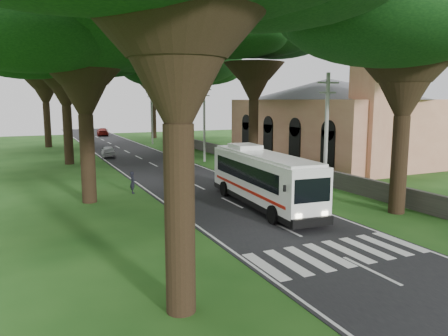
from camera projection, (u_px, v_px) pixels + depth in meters
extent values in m
plane|color=#194213|center=(308.00, 240.00, 19.96)|extent=(140.00, 140.00, 0.00)
cube|color=black|center=(156.00, 166.00, 42.39)|extent=(8.00, 120.00, 0.04)
cube|color=silver|center=(336.00, 254.00, 18.16)|extent=(8.00, 3.00, 0.01)
cube|color=#383533|center=(243.00, 156.00, 45.12)|extent=(0.35, 50.00, 1.20)
cube|color=tan|center=(327.00, 130.00, 46.65)|extent=(12.00, 22.00, 6.40)
pyramid|color=#595960|center=(329.00, 78.00, 45.81)|extent=(14.00, 24.00, 2.20)
cube|color=tan|center=(374.00, 117.00, 36.15)|extent=(3.00, 3.00, 10.00)
cone|color=#595960|center=(378.00, 44.00, 35.26)|extent=(4.00, 4.00, 1.60)
cylinder|color=gray|center=(326.00, 138.00, 27.00)|extent=(0.24, 0.24, 8.00)
cube|color=gray|center=(328.00, 83.00, 26.47)|extent=(1.60, 0.10, 0.10)
cube|color=gray|center=(328.00, 93.00, 26.57)|extent=(1.20, 0.10, 0.10)
cylinder|color=gray|center=(204.00, 123.00, 44.95)|extent=(0.24, 0.24, 8.00)
cube|color=gray|center=(204.00, 90.00, 44.42)|extent=(1.60, 0.10, 0.10)
cube|color=gray|center=(204.00, 96.00, 44.52)|extent=(1.20, 0.10, 0.10)
cylinder|color=gray|center=(152.00, 117.00, 62.90)|extent=(0.24, 0.24, 8.00)
cube|color=gray|center=(151.00, 93.00, 62.38)|extent=(1.60, 0.10, 0.10)
cube|color=gray|center=(152.00, 97.00, 62.47)|extent=(1.20, 0.10, 0.10)
cylinder|color=black|center=(180.00, 221.00, 12.83)|extent=(0.90, 0.90, 5.69)
cone|color=black|center=(177.00, 55.00, 12.10)|extent=(3.20, 3.20, 3.80)
cylinder|color=black|center=(88.00, 159.00, 27.00)|extent=(0.90, 0.90, 5.47)
cone|color=black|center=(84.00, 83.00, 26.29)|extent=(3.20, 3.20, 3.80)
ellipsoid|color=black|center=(81.00, 17.00, 25.70)|extent=(14.91, 14.91, 6.26)
cylinder|color=black|center=(68.00, 135.00, 43.34)|extent=(0.90, 0.90, 5.74)
cone|color=black|center=(65.00, 87.00, 42.61)|extent=(3.20, 3.20, 3.80)
ellipsoid|color=black|center=(63.00, 43.00, 41.97)|extent=(16.00, 16.00, 6.72)
cylinder|color=black|center=(47.00, 125.00, 59.07)|extent=(0.90, 0.90, 5.99)
cone|color=black|center=(45.00, 88.00, 58.31)|extent=(3.20, 3.20, 3.80)
ellipsoid|color=black|center=(43.00, 54.00, 57.63)|extent=(13.54, 13.54, 5.69)
cylinder|color=black|center=(399.00, 165.00, 24.43)|extent=(0.90, 0.90, 5.50)
cone|color=black|center=(404.00, 81.00, 23.71)|extent=(3.20, 3.20, 3.80)
ellipsoid|color=black|center=(409.00, 7.00, 23.12)|extent=(14.57, 14.57, 6.12)
cylinder|color=black|center=(253.00, 134.00, 40.72)|extent=(0.90, 0.90, 6.34)
cone|color=black|center=(254.00, 79.00, 39.94)|extent=(3.20, 3.20, 3.80)
ellipsoid|color=black|center=(254.00, 24.00, 39.20)|extent=(13.99, 13.99, 5.88)
cylinder|color=black|center=(184.00, 128.00, 56.74)|extent=(0.90, 0.90, 5.52)
cone|color=black|center=(183.00, 92.00, 56.02)|extent=(3.20, 3.20, 3.80)
ellipsoid|color=black|center=(183.00, 61.00, 55.43)|extent=(15.09, 15.09, 6.34)
cylinder|color=black|center=(154.00, 119.00, 73.24)|extent=(0.90, 0.90, 6.33)
cone|color=black|center=(153.00, 89.00, 72.46)|extent=(3.20, 3.20, 3.80)
ellipsoid|color=black|center=(152.00, 59.00, 71.72)|extent=(13.91, 13.91, 5.84)
cube|color=white|center=(263.00, 178.00, 26.02)|extent=(3.05, 11.06, 2.69)
cube|color=black|center=(261.00, 171.00, 26.22)|extent=(2.96, 9.07, 1.00)
cube|color=black|center=(263.00, 199.00, 26.22)|extent=(3.09, 11.10, 0.32)
cube|color=#B9190C|center=(263.00, 188.00, 26.12)|extent=(3.02, 9.97, 0.16)
cube|color=white|center=(263.00, 155.00, 25.81)|extent=(2.83, 10.50, 0.16)
cylinder|color=black|center=(273.00, 215.00, 22.45)|extent=(0.39, 1.02, 1.00)
cylinder|color=black|center=(312.00, 211.00, 23.24)|extent=(0.39, 1.02, 1.00)
cylinder|color=black|center=(225.00, 189.00, 29.02)|extent=(0.39, 1.02, 1.00)
cylinder|color=black|center=(256.00, 187.00, 29.81)|extent=(0.39, 1.02, 1.00)
imported|color=#B0B0B5|center=(108.00, 151.00, 48.95)|extent=(1.89, 3.81, 1.25)
imported|color=navy|center=(87.00, 138.00, 65.02)|extent=(1.58, 4.41, 1.45)
imported|color=maroon|center=(103.00, 132.00, 78.29)|extent=(2.50, 4.93, 1.37)
imported|color=black|center=(133.00, 182.00, 29.92)|extent=(0.41, 0.58, 1.52)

